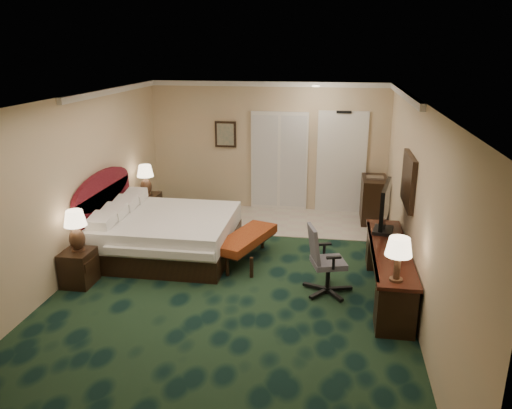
% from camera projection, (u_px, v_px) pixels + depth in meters
% --- Properties ---
extents(floor, '(5.00, 7.50, 0.00)m').
position_uv_depth(floor, '(234.00, 285.00, 7.42)').
color(floor, black).
rests_on(floor, ground).
extents(ceiling, '(5.00, 7.50, 0.00)m').
position_uv_depth(ceiling, '(231.00, 101.00, 6.60)').
color(ceiling, white).
rests_on(ceiling, wall_back).
extents(wall_back, '(5.00, 0.00, 2.70)m').
position_uv_depth(wall_back, '(268.00, 147.00, 10.54)').
color(wall_back, '#BFB190').
rests_on(wall_back, ground).
extents(wall_front, '(5.00, 0.00, 2.70)m').
position_uv_depth(wall_front, '(125.00, 353.00, 3.48)').
color(wall_front, '#BFB190').
rests_on(wall_front, ground).
extents(wall_left, '(0.00, 7.50, 2.70)m').
position_uv_depth(wall_left, '(67.00, 190.00, 7.38)').
color(wall_left, '#BFB190').
rests_on(wall_left, ground).
extents(wall_right, '(0.00, 7.50, 2.70)m').
position_uv_depth(wall_right, '(416.00, 207.00, 6.64)').
color(wall_right, '#BFB190').
rests_on(wall_right, ground).
extents(crown_molding, '(5.00, 7.50, 0.10)m').
position_uv_depth(crown_molding, '(231.00, 105.00, 6.62)').
color(crown_molding, silver).
rests_on(crown_molding, wall_back).
extents(tile_patch, '(3.20, 1.70, 0.01)m').
position_uv_depth(tile_patch, '(306.00, 222.00, 10.02)').
color(tile_patch, '#C0B0A3').
rests_on(tile_patch, ground).
extents(headboard, '(0.12, 2.00, 1.40)m').
position_uv_depth(headboard, '(105.00, 211.00, 8.51)').
color(headboard, '#440811').
rests_on(headboard, ground).
extents(entry_door, '(1.02, 0.06, 2.18)m').
position_uv_depth(entry_door, '(341.00, 164.00, 10.37)').
color(entry_door, silver).
rests_on(entry_door, ground).
extents(closet_doors, '(1.20, 0.06, 2.10)m').
position_uv_depth(closet_doors, '(279.00, 162.00, 10.56)').
color(closet_doors, silver).
rests_on(closet_doors, ground).
extents(wall_art, '(0.45, 0.06, 0.55)m').
position_uv_depth(wall_art, '(226.00, 134.00, 10.56)').
color(wall_art, '#566C5F').
rests_on(wall_art, wall_back).
extents(wall_mirror, '(0.05, 0.95, 0.75)m').
position_uv_depth(wall_mirror, '(408.00, 180.00, 7.15)').
color(wall_mirror, white).
rests_on(wall_mirror, wall_right).
extents(bed, '(2.16, 2.00, 0.68)m').
position_uv_depth(bed, '(168.00, 235.00, 8.42)').
color(bed, white).
rests_on(bed, ground).
extents(nightstand_near, '(0.42, 0.48, 0.53)m').
position_uv_depth(nightstand_near, '(79.00, 268.00, 7.37)').
color(nightstand_near, black).
rests_on(nightstand_near, ground).
extents(nightstand_far, '(0.46, 0.52, 0.57)m').
position_uv_depth(nightstand_far, '(148.00, 208.00, 9.99)').
color(nightstand_far, black).
rests_on(nightstand_far, ground).
extents(lamp_near, '(0.41, 0.41, 0.62)m').
position_uv_depth(lamp_near, '(76.00, 231.00, 7.23)').
color(lamp_near, '#322315').
rests_on(lamp_near, nightstand_near).
extents(lamp_far, '(0.38, 0.38, 0.61)m').
position_uv_depth(lamp_far, '(146.00, 180.00, 9.78)').
color(lamp_far, '#322315').
rests_on(lamp_far, nightstand_far).
extents(bed_bench, '(0.90, 1.46, 0.47)m').
position_uv_depth(bed_bench, '(246.00, 248.00, 8.18)').
color(bed_bench, maroon).
rests_on(bed_bench, ground).
extents(desk, '(0.52, 2.42, 0.70)m').
position_uv_depth(desk, '(388.00, 271.00, 7.05)').
color(desk, black).
rests_on(desk, ground).
extents(tv, '(0.26, 0.96, 0.75)m').
position_uv_depth(tv, '(385.00, 208.00, 7.45)').
color(tv, black).
rests_on(tv, desk).
extents(desk_lamp, '(0.40, 0.40, 0.56)m').
position_uv_depth(desk_lamp, '(398.00, 259.00, 5.91)').
color(desk_lamp, '#322315').
rests_on(desk_lamp, desk).
extents(desk_chair, '(0.73, 0.70, 1.02)m').
position_uv_depth(desk_chair, '(329.00, 260.00, 7.05)').
color(desk_chair, '#555659').
rests_on(desk_chair, ground).
extents(minibar, '(0.47, 0.85, 0.90)m').
position_uv_depth(minibar, '(373.00, 200.00, 9.97)').
color(minibar, black).
rests_on(minibar, ground).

